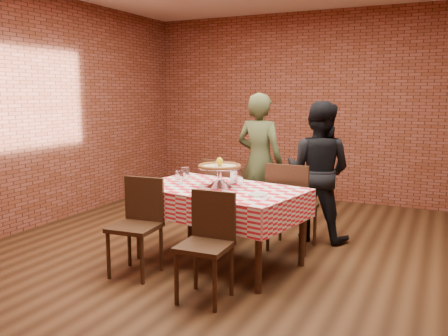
{
  "coord_description": "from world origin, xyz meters",
  "views": [
    {
      "loc": [
        1.83,
        -4.22,
        1.66
      ],
      "look_at": [
        -0.14,
        -0.07,
        0.93
      ],
      "focal_mm": 37.61,
      "sensor_mm": 36.0,
      "label": 1
    }
  ],
  "objects_px": {
    "chair_near_right": "(204,248)",
    "condiment_caddy": "(237,176)",
    "chair_far_left": "(229,198)",
    "water_glass_left": "(179,177)",
    "chair_near_left": "(135,228)",
    "diner_black": "(318,171)",
    "pizza_stand": "(220,177)",
    "table": "(219,225)",
    "chair_far_right": "(292,206)",
    "water_glass_right": "(185,173)",
    "diner_olive": "(259,161)",
    "pizza": "(220,167)"
  },
  "relations": [
    {
      "from": "pizza_stand",
      "to": "chair_near_left",
      "type": "height_order",
      "value": "pizza_stand"
    },
    {
      "from": "pizza_stand",
      "to": "water_glass_left",
      "type": "distance_m",
      "value": 0.44
    },
    {
      "from": "chair_far_right",
      "to": "chair_far_left",
      "type": "bearing_deg",
      "value": -3.53
    },
    {
      "from": "water_glass_left",
      "to": "chair_far_right",
      "type": "xyz_separation_m",
      "value": [
        0.97,
        0.73,
        -0.35
      ]
    },
    {
      "from": "table",
      "to": "condiment_caddy",
      "type": "bearing_deg",
      "value": 74.67
    },
    {
      "from": "table",
      "to": "chair_near_right",
      "type": "height_order",
      "value": "chair_near_right"
    },
    {
      "from": "pizza",
      "to": "diner_black",
      "type": "distance_m",
      "value": 1.34
    },
    {
      "from": "water_glass_left",
      "to": "condiment_caddy",
      "type": "distance_m",
      "value": 0.58
    },
    {
      "from": "pizza_stand",
      "to": "diner_olive",
      "type": "bearing_deg",
      "value": 93.89
    },
    {
      "from": "chair_near_left",
      "to": "chair_near_right",
      "type": "xyz_separation_m",
      "value": [
        0.83,
        -0.21,
        -0.01
      ]
    },
    {
      "from": "chair_near_right",
      "to": "water_glass_right",
      "type": "bearing_deg",
      "value": 124.44
    },
    {
      "from": "condiment_caddy",
      "to": "diner_olive",
      "type": "bearing_deg",
      "value": 121.39
    },
    {
      "from": "condiment_caddy",
      "to": "pizza_stand",
      "type": "bearing_deg",
      "value": -85.05
    },
    {
      "from": "pizza_stand",
      "to": "table",
      "type": "bearing_deg",
      "value": -83.95
    },
    {
      "from": "water_glass_left",
      "to": "chair_far_right",
      "type": "bearing_deg",
      "value": 36.95
    },
    {
      "from": "condiment_caddy",
      "to": "chair_near_left",
      "type": "bearing_deg",
      "value": -102.29
    },
    {
      "from": "pizza",
      "to": "chair_far_right",
      "type": "height_order",
      "value": "pizza"
    },
    {
      "from": "pizza_stand",
      "to": "chair_far_right",
      "type": "xyz_separation_m",
      "value": [
        0.53,
        0.69,
        -0.38
      ]
    },
    {
      "from": "condiment_caddy",
      "to": "diner_olive",
      "type": "relative_size",
      "value": 0.08
    },
    {
      "from": "water_glass_left",
      "to": "diner_olive",
      "type": "height_order",
      "value": "diner_olive"
    },
    {
      "from": "chair_near_left",
      "to": "diner_olive",
      "type": "xyz_separation_m",
      "value": [
        0.46,
        1.96,
        0.39
      ]
    },
    {
      "from": "table",
      "to": "water_glass_right",
      "type": "distance_m",
      "value": 0.71
    },
    {
      "from": "chair_near_left",
      "to": "diner_black",
      "type": "distance_m",
      "value": 2.21
    },
    {
      "from": "diner_olive",
      "to": "diner_black",
      "type": "bearing_deg",
      "value": 174.68
    },
    {
      "from": "pizza_stand",
      "to": "chair_far_right",
      "type": "distance_m",
      "value": 0.95
    },
    {
      "from": "water_glass_right",
      "to": "chair_far_right",
      "type": "bearing_deg",
      "value": 25.83
    },
    {
      "from": "table",
      "to": "water_glass_left",
      "type": "relative_size",
      "value": 11.97
    },
    {
      "from": "chair_far_right",
      "to": "water_glass_right",
      "type": "bearing_deg",
      "value": 26.3
    },
    {
      "from": "diner_black",
      "to": "diner_olive",
      "type": "bearing_deg",
      "value": -7.38
    },
    {
      "from": "water_glass_right",
      "to": "chair_near_right",
      "type": "height_order",
      "value": "water_glass_right"
    },
    {
      "from": "chair_near_left",
      "to": "diner_black",
      "type": "relative_size",
      "value": 0.56
    },
    {
      "from": "pizza_stand",
      "to": "diner_olive",
      "type": "height_order",
      "value": "diner_olive"
    },
    {
      "from": "diner_black",
      "to": "chair_near_right",
      "type": "bearing_deg",
      "value": 83.51
    },
    {
      "from": "chair_near_right",
      "to": "diner_black",
      "type": "height_order",
      "value": "diner_black"
    },
    {
      "from": "water_glass_left",
      "to": "chair_near_left",
      "type": "bearing_deg",
      "value": -100.17
    },
    {
      "from": "pizza_stand",
      "to": "chair_near_right",
      "type": "relative_size",
      "value": 0.49
    },
    {
      "from": "table",
      "to": "diner_olive",
      "type": "distance_m",
      "value": 1.42
    },
    {
      "from": "pizza",
      "to": "water_glass_right",
      "type": "distance_m",
      "value": 0.55
    },
    {
      "from": "pizza_stand",
      "to": "pizza",
      "type": "height_order",
      "value": "pizza"
    },
    {
      "from": "pizza_stand",
      "to": "chair_near_right",
      "type": "height_order",
      "value": "pizza_stand"
    },
    {
      "from": "condiment_caddy",
      "to": "chair_far_right",
      "type": "height_order",
      "value": "chair_far_right"
    },
    {
      "from": "pizza_stand",
      "to": "water_glass_left",
      "type": "height_order",
      "value": "pizza_stand"
    },
    {
      "from": "chair_near_left",
      "to": "diner_black",
      "type": "height_order",
      "value": "diner_black"
    },
    {
      "from": "water_glass_right",
      "to": "table",
      "type": "bearing_deg",
      "value": -23.97
    },
    {
      "from": "table",
      "to": "chair_far_right",
      "type": "height_order",
      "value": "chair_far_right"
    },
    {
      "from": "chair_near_right",
      "to": "condiment_caddy",
      "type": "bearing_deg",
      "value": 98.62
    },
    {
      "from": "condiment_caddy",
      "to": "diner_olive",
      "type": "height_order",
      "value": "diner_olive"
    },
    {
      "from": "water_glass_left",
      "to": "chair_near_right",
      "type": "bearing_deg",
      "value": -49.09
    },
    {
      "from": "table",
      "to": "chair_far_right",
      "type": "xyz_separation_m",
      "value": [
        0.53,
        0.72,
        0.1
      ]
    },
    {
      "from": "chair_far_left",
      "to": "water_glass_left",
      "type": "bearing_deg",
      "value": 85.21
    }
  ]
}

